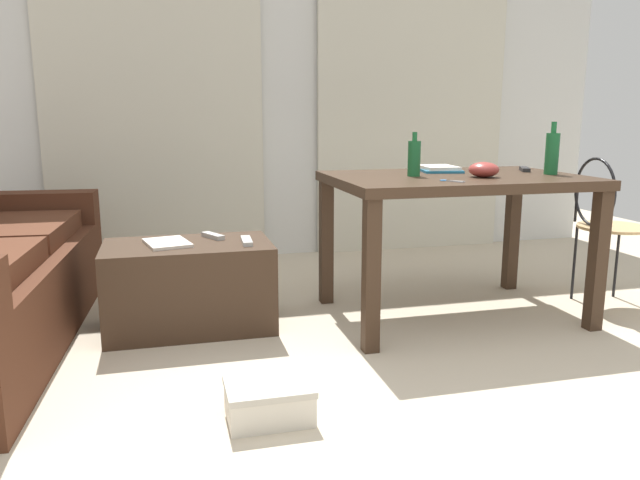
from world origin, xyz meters
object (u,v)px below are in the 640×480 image
(shoebox, at_px, (269,401))
(bottle_near, at_px, (414,158))
(book_stack, at_px, (439,169))
(scissors, at_px, (449,181))
(tv_remote_primary, at_px, (213,236))
(tv_remote_secondary, at_px, (247,241))
(wire_chair, at_px, (604,215))
(magazine, at_px, (167,243))
(bowl, at_px, (484,170))
(craft_table, at_px, (455,194))
(tv_remote_on_table, at_px, (525,169))
(bottle_far, at_px, (552,153))
(coffee_table, at_px, (189,286))

(shoebox, bearing_deg, bottle_near, 44.92)
(book_stack, height_order, scissors, book_stack)
(tv_remote_primary, relative_size, tv_remote_secondary, 0.87)
(wire_chair, relative_size, book_stack, 2.78)
(tv_remote_secondary, bearing_deg, magazine, 173.84)
(wire_chair, bearing_deg, bowl, -174.65)
(bottle_near, relative_size, magazine, 0.85)
(craft_table, height_order, tv_remote_on_table, tv_remote_on_table)
(craft_table, height_order, tv_remote_secondary, craft_table)
(tv_remote_on_table, xyz_separation_m, tv_remote_secondary, (-1.57, -0.04, -0.32))
(craft_table, distance_m, wire_chair, 0.90)
(bowl, bearing_deg, tv_remote_on_table, 32.52)
(shoebox, bearing_deg, tv_remote_primary, 94.34)
(tv_remote_on_table, bearing_deg, tv_remote_primary, -159.18)
(scissors, distance_m, tv_remote_secondary, 1.03)
(bottle_near, bearing_deg, bottle_far, -7.03)
(craft_table, distance_m, tv_remote_primary, 1.28)
(wire_chair, distance_m, bottle_near, 1.17)
(wire_chair, bearing_deg, craft_table, 176.76)
(tv_remote_primary, bearing_deg, tv_remote_on_table, -30.77)
(magazine, bearing_deg, craft_table, -18.73)
(wire_chair, xyz_separation_m, bottle_far, (-0.38, -0.03, 0.35))
(book_stack, distance_m, scissors, 0.52)
(magazine, height_order, shoebox, magazine)
(shoebox, bearing_deg, coffee_table, 101.98)
(coffee_table, distance_m, bottle_near, 1.31)
(scissors, xyz_separation_m, tv_remote_primary, (-1.07, 0.52, -0.31))
(wire_chair, xyz_separation_m, bowl, (-0.80, -0.07, 0.27))
(coffee_table, bearing_deg, shoebox, -78.02)
(bowl, distance_m, magazine, 1.62)
(coffee_table, relative_size, bowl, 5.44)
(tv_remote_on_table, distance_m, tv_remote_primary, 1.76)
(craft_table, relative_size, bowl, 8.49)
(craft_table, distance_m, bowl, 0.21)
(craft_table, xyz_separation_m, tv_remote_on_table, (0.48, 0.13, 0.11))
(coffee_table, height_order, bowl, bowl)
(wire_chair, bearing_deg, coffee_table, 174.92)
(craft_table, relative_size, shoebox, 4.21)
(bowl, xyz_separation_m, shoebox, (-1.24, -0.78, -0.73))
(bowl, xyz_separation_m, tv_remote_on_table, (0.40, 0.25, -0.03))
(book_stack, xyz_separation_m, tv_remote_primary, (-1.25, 0.03, -0.32))
(wire_chair, distance_m, shoebox, 2.26)
(tv_remote_on_table, distance_m, scissors, 0.76)
(tv_remote_secondary, distance_m, magazine, 0.39)
(book_stack, bearing_deg, bottle_far, -31.41)
(bowl, distance_m, tv_remote_primary, 1.42)
(bottle_far, distance_m, tv_remote_on_table, 0.23)
(bottle_near, bearing_deg, coffee_table, 173.09)
(bottle_far, height_order, book_stack, bottle_far)
(book_stack, relative_size, tv_remote_on_table, 1.91)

